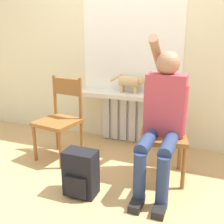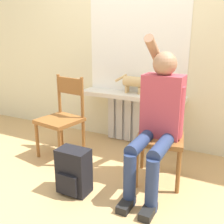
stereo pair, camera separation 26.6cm
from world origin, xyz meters
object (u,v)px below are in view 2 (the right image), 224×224
at_px(chair_left, 62,116).
at_px(person, 158,116).
at_px(chair_right, 161,133).
at_px(cat, 135,82).
at_px(backpack, 74,172).

xyz_separation_m(chair_left, person, (1.11, -0.13, 0.20)).
bearing_deg(person, chair_left, 173.51).
xyz_separation_m(chair_right, cat, (-0.51, 0.63, 0.33)).
bearing_deg(cat, chair_right, -50.70).
relative_size(chair_left, cat, 2.04).
height_order(person, backpack, person).
bearing_deg(backpack, person, 37.10).
xyz_separation_m(chair_right, person, (0.01, -0.13, 0.20)).
height_order(chair_left, chair_right, same).
distance_m(person, backpack, 0.85).
bearing_deg(backpack, chair_left, 133.33).
bearing_deg(person, backpack, -142.90).
xyz_separation_m(cat, backpack, (-0.05, -1.19, -0.58)).
relative_size(chair_left, chair_right, 1.00).
height_order(chair_left, backpack, chair_left).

